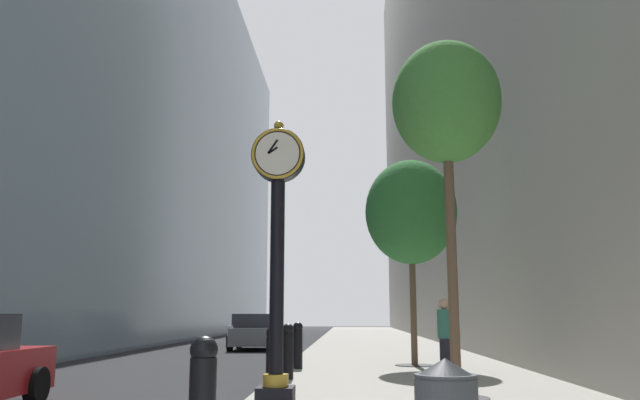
{
  "coord_description": "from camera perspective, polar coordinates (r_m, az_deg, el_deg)",
  "views": [
    {
      "loc": [
        1.77,
        -3.14,
        1.55
      ],
      "look_at": [
        0.95,
        14.82,
        4.8
      ],
      "focal_mm": 35.58,
      "sensor_mm": 36.0,
      "label": 1
    }
  ],
  "objects": [
    {
      "name": "pedestrian_walking",
      "position": [
        15.77,
        11.15,
        -11.71
      ],
      "size": [
        0.41,
        0.41,
        1.79
      ],
      "color": "#23232D",
      "rests_on": "sidewalk_right"
    },
    {
      "name": "bollard_third",
      "position": [
        11.76,
        -4.24,
        -14.01
      ],
      "size": [
        0.27,
        0.27,
        1.21
      ],
      "color": "black",
      "rests_on": "sidewalk_right"
    },
    {
      "name": "sidewalk_right",
      "position": [
        33.2,
        5.16,
        -12.77
      ],
      "size": [
        6.36,
        80.0,
        0.14
      ],
      "primitive_type": "cube",
      "color": "#9E998E",
      "rests_on": "ground"
    },
    {
      "name": "bollard_fourth",
      "position": [
        14.53,
        -2.91,
        -13.3
      ],
      "size": [
        0.27,
        0.27,
        1.21
      ],
      "color": "black",
      "rests_on": "sidewalk_right"
    },
    {
      "name": "car_white_near",
      "position": [
        35.25,
        -6.37,
        -11.46
      ],
      "size": [
        2.07,
        4.6,
        1.58
      ],
      "color": "silver",
      "rests_on": "ground"
    },
    {
      "name": "ground_plane",
      "position": [
        30.23,
        -0.78,
        -13.19
      ],
      "size": [
        110.0,
        110.0,
        0.0
      ],
      "primitive_type": "plane",
      "color": "#262628",
      "rests_on": "ground"
    },
    {
      "name": "bollard_fifth",
      "position": [
        17.3,
        -2.01,
        -12.82
      ],
      "size": [
        0.27,
        0.27,
        1.21
      ],
      "color": "black",
      "rests_on": "sidewalk_right"
    },
    {
      "name": "car_grey_far",
      "position": [
        29.06,
        -5.79,
        -11.74
      ],
      "size": [
        2.2,
        4.06,
        1.57
      ],
      "color": "slate",
      "rests_on": "ground"
    },
    {
      "name": "bollard_nearest",
      "position": [
        6.28,
        -10.53,
        -17.18
      ],
      "size": [
        0.27,
        0.27,
        1.21
      ],
      "color": "black",
      "rests_on": "sidewalk_right"
    },
    {
      "name": "street_tree_near",
      "position": [
        12.05,
        11.28,
        8.36
      ],
      "size": [
        1.99,
        1.99,
        6.42
      ],
      "color": "#333335",
      "rests_on": "sidewalk_right"
    },
    {
      "name": "street_clock",
      "position": [
        9.85,
        -3.87,
        -4.15
      ],
      "size": [
        0.84,
        0.55,
        4.47
      ],
      "color": "black",
      "rests_on": "sidewalk_right"
    },
    {
      "name": "street_tree_mid_near",
      "position": [
        18.64,
        8.18,
        -1.12
      ],
      "size": [
        2.65,
        2.65,
        5.88
      ],
      "color": "#333335",
      "rests_on": "sidewalk_right"
    },
    {
      "name": "building_block_left",
      "position": [
        38.1,
        -19.35,
        9.64
      ],
      "size": [
        9.0,
        80.0,
        28.28
      ],
      "color": "#849EB2",
      "rests_on": "ground"
    }
  ]
}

